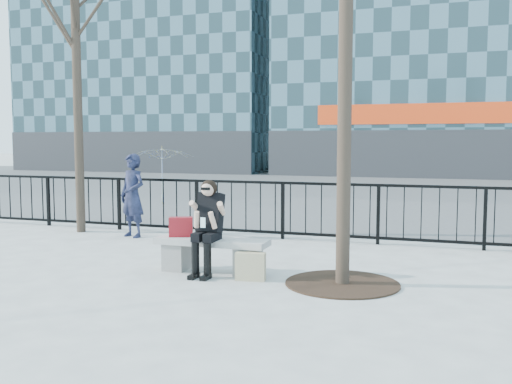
% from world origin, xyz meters
% --- Properties ---
extents(ground, '(120.00, 120.00, 0.00)m').
position_xyz_m(ground, '(0.00, 0.00, 0.00)').
color(ground, gray).
rests_on(ground, ground).
extents(street_surface, '(60.00, 23.00, 0.01)m').
position_xyz_m(street_surface, '(0.00, 15.00, 0.00)').
color(street_surface, '#474747').
rests_on(street_surface, ground).
extents(railing, '(14.00, 0.06, 1.10)m').
position_xyz_m(railing, '(0.00, 3.00, 0.55)').
color(railing, black).
rests_on(railing, ground).
extents(tree_grate, '(1.50, 1.50, 0.02)m').
position_xyz_m(tree_grate, '(1.90, -0.10, 0.01)').
color(tree_grate, black).
rests_on(tree_grate, ground).
extents(bench_main, '(1.65, 0.46, 0.49)m').
position_xyz_m(bench_main, '(0.00, 0.00, 0.30)').
color(bench_main, gray).
rests_on(bench_main, ground).
extents(seated_woman, '(0.50, 0.64, 1.34)m').
position_xyz_m(seated_woman, '(0.00, -0.16, 0.67)').
color(seated_woman, black).
rests_on(seated_woman, ground).
extents(handbag, '(0.38, 0.28, 0.28)m').
position_xyz_m(handbag, '(-0.49, 0.02, 0.63)').
color(handbag, maroon).
rests_on(handbag, bench_main).
extents(shopping_bag, '(0.42, 0.20, 0.38)m').
position_xyz_m(shopping_bag, '(0.68, -0.27, 0.19)').
color(shopping_bag, beige).
rests_on(shopping_bag, ground).
extents(standing_man, '(0.69, 0.56, 1.63)m').
position_xyz_m(standing_man, '(-2.64, 2.29, 0.82)').
color(standing_man, black).
rests_on(standing_man, ground).
extents(vendor_umbrella, '(2.23, 2.26, 1.72)m').
position_xyz_m(vendor_umbrella, '(-4.88, 7.70, 0.86)').
color(vendor_umbrella, gold).
rests_on(vendor_umbrella, ground).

